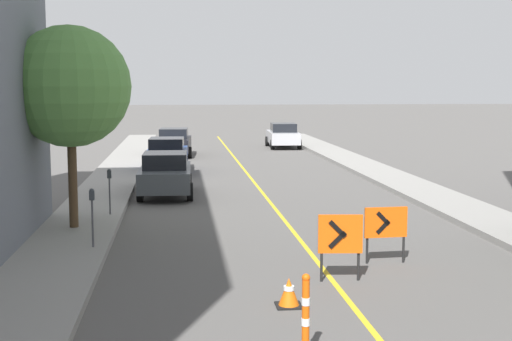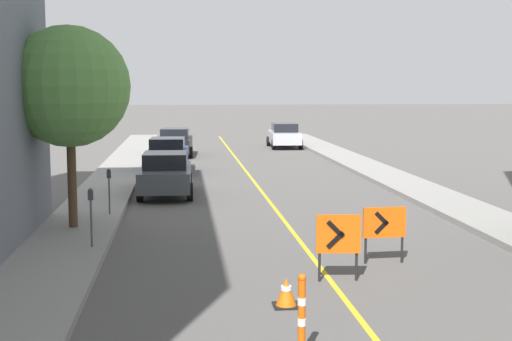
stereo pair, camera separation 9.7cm
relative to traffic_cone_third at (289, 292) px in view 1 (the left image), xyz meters
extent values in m
cube|color=gold|center=(1.16, 15.30, -0.26)|extent=(0.12, 56.50, 0.01)
cube|color=gray|center=(-4.69, 15.30, -0.17)|extent=(2.08, 56.50, 0.18)
cube|color=gray|center=(7.00, 15.30, -0.17)|extent=(2.08, 56.50, 0.18)
cube|color=black|center=(0.00, 0.00, -0.25)|extent=(0.47, 0.47, 0.03)
cone|color=orange|center=(0.00, 0.00, 0.02)|extent=(0.38, 0.38, 0.50)
cylinder|color=white|center=(0.00, 0.00, 0.08)|extent=(0.20, 0.20, 0.08)
cylinder|color=#EF560C|center=(-0.14, -2.46, 0.34)|extent=(0.11, 0.11, 1.14)
cylinder|color=white|center=(-0.14, -2.46, 0.29)|extent=(0.13, 0.13, 0.11)
cylinder|color=white|center=(-0.14, -2.46, 0.60)|extent=(0.13, 0.13, 0.11)
sphere|color=#EF560C|center=(-0.14, -2.46, 0.95)|extent=(0.12, 0.12, 0.12)
cube|color=#EF560C|center=(1.30, 1.56, 0.72)|extent=(0.91, 0.15, 0.80)
cube|color=black|center=(1.24, 1.52, 0.83)|extent=(0.37, 0.06, 0.37)
cube|color=black|center=(1.24, 1.52, 0.61)|extent=(0.37, 0.06, 0.37)
cylinder|color=black|center=(0.92, 1.56, 0.03)|extent=(0.06, 0.06, 0.58)
cylinder|color=black|center=(1.69, 1.56, 0.03)|extent=(0.06, 0.06, 0.58)
cube|color=#EF560C|center=(2.66, 2.91, 0.67)|extent=(0.99, 0.12, 0.69)
cube|color=black|center=(2.58, 2.87, 0.77)|extent=(0.33, 0.04, 0.33)
cube|color=black|center=(2.58, 2.87, 0.58)|extent=(0.33, 0.04, 0.33)
cylinder|color=black|center=(2.23, 2.91, 0.03)|extent=(0.06, 0.06, 0.59)
cylinder|color=black|center=(3.08, 2.91, 0.03)|extent=(0.06, 0.06, 0.59)
cube|color=#474C51|center=(-2.43, 13.47, 0.42)|extent=(1.89, 4.34, 0.72)
cube|color=black|center=(-2.43, 13.25, 1.05)|extent=(1.57, 1.97, 0.55)
cylinder|color=black|center=(-3.29, 14.80, 0.06)|extent=(0.23, 0.64, 0.64)
cylinder|color=black|center=(-1.58, 14.80, 0.06)|extent=(0.23, 0.64, 0.64)
cylinder|color=black|center=(-3.29, 12.14, 0.06)|extent=(0.23, 0.64, 0.64)
cylinder|color=black|center=(-1.58, 12.14, 0.06)|extent=(0.23, 0.64, 0.64)
cube|color=navy|center=(-2.49, 20.73, 0.42)|extent=(1.98, 4.37, 0.72)
cube|color=black|center=(-2.49, 20.52, 1.05)|extent=(1.61, 2.00, 0.55)
cylinder|color=black|center=(-3.34, 22.07, 0.06)|extent=(0.25, 0.65, 0.64)
cylinder|color=black|center=(-1.63, 22.07, 0.06)|extent=(0.25, 0.65, 0.64)
cylinder|color=black|center=(-3.34, 19.40, 0.06)|extent=(0.25, 0.65, 0.64)
cylinder|color=black|center=(-1.63, 19.40, 0.06)|extent=(0.25, 0.65, 0.64)
cube|color=black|center=(-2.19, 28.16, 0.42)|extent=(2.04, 4.39, 0.72)
cube|color=black|center=(-2.19, 27.94, 1.05)|extent=(1.64, 2.02, 0.55)
cylinder|color=black|center=(-3.04, 29.49, 0.06)|extent=(0.26, 0.65, 0.64)
cylinder|color=black|center=(-1.33, 29.49, 0.06)|extent=(0.26, 0.65, 0.64)
cylinder|color=black|center=(-3.04, 26.82, 0.06)|extent=(0.26, 0.65, 0.64)
cylinder|color=black|center=(-1.33, 26.82, 0.06)|extent=(0.26, 0.65, 0.64)
cube|color=#B7B7BC|center=(4.76, 32.93, 0.42)|extent=(1.97, 4.37, 0.72)
cube|color=black|center=(4.76, 32.71, 1.05)|extent=(1.61, 2.00, 0.55)
cylinder|color=black|center=(3.91, 34.26, 0.06)|extent=(0.25, 0.65, 0.64)
cylinder|color=black|center=(5.62, 34.26, 0.06)|extent=(0.25, 0.65, 0.64)
cylinder|color=black|center=(3.91, 31.59, 0.06)|extent=(0.25, 0.65, 0.64)
cylinder|color=black|center=(5.62, 31.59, 0.06)|extent=(0.25, 0.65, 0.64)
cylinder|color=#4C4C51|center=(-4.00, 8.84, 0.46)|extent=(0.05, 0.05, 1.08)
cube|color=#33383D|center=(-4.00, 8.84, 1.11)|extent=(0.12, 0.10, 0.22)
sphere|color=#33383D|center=(-4.00, 8.84, 1.22)|extent=(0.11, 0.11, 0.11)
cylinder|color=#4C4C51|center=(-4.00, 4.49, 0.48)|extent=(0.05, 0.05, 1.13)
cube|color=#33383D|center=(-4.00, 4.49, 1.15)|extent=(0.12, 0.10, 0.22)
sphere|color=#33383D|center=(-4.00, 4.49, 1.26)|extent=(0.11, 0.11, 0.11)
cylinder|color=#4C3823|center=(-4.79, 6.99, 1.20)|extent=(0.24, 0.24, 2.57)
sphere|color=#568E42|center=(-4.79, 6.99, 3.70)|extent=(3.23, 3.23, 3.23)
camera|label=1|loc=(-1.96, -12.40, 3.72)|focal=50.00mm
camera|label=2|loc=(-1.87, -12.41, 3.72)|focal=50.00mm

